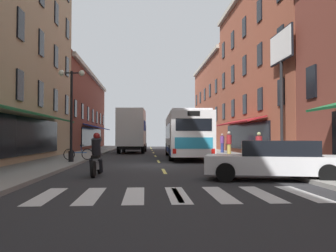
{
  "coord_description": "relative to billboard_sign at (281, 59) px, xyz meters",
  "views": [
    {
      "loc": [
        -0.84,
        -19.37,
        1.47
      ],
      "look_at": [
        0.57,
        2.66,
        2.17
      ],
      "focal_mm": 38.94,
      "sensor_mm": 36.0,
      "label": 1
    }
  ],
  "objects": [
    {
      "name": "ground_plane",
      "position": [
        -7.05,
        -1.13,
        -6.06
      ],
      "size": [
        34.8,
        80.0,
        0.1
      ],
      "primitive_type": "cube",
      "color": "#28282B"
    },
    {
      "name": "lane_centre_dashes",
      "position": [
        -7.05,
        -1.38,
        -6.0
      ],
      "size": [
        0.14,
        73.9,
        0.01
      ],
      "color": "#DBCC4C",
      "rests_on": "ground"
    },
    {
      "name": "crosswalk_near",
      "position": [
        -7.05,
        -11.13,
        -6.0
      ],
      "size": [
        7.1,
        2.8,
        0.01
      ],
      "color": "silver",
      "rests_on": "ground"
    },
    {
      "name": "sidewalk_left",
      "position": [
        -12.95,
        -1.13,
        -5.94
      ],
      "size": [
        3.0,
        80.0,
        0.14
      ],
      "primitive_type": "cube",
      "color": "gray",
      "rests_on": "ground"
    },
    {
      "name": "sidewalk_right",
      "position": [
        -1.15,
        -1.13,
        -5.94
      ],
      "size": [
        3.0,
        80.0,
        0.14
      ],
      "primitive_type": "cube",
      "color": "gray",
      "rests_on": "ground"
    },
    {
      "name": "billboard_sign",
      "position": [
        0.0,
        0.0,
        0.0
      ],
      "size": [
        0.4,
        3.33,
        7.54
      ],
      "color": "black",
      "rests_on": "sidewalk_right"
    },
    {
      "name": "transit_bus",
      "position": [
        -4.96,
        5.57,
        -4.33
      ],
      "size": [
        2.9,
        11.41,
        3.19
      ],
      "color": "white",
      "rests_on": "ground"
    },
    {
      "name": "box_truck",
      "position": [
        -9.07,
        14.51,
        -3.95
      ],
      "size": [
        2.73,
        7.68,
        4.06
      ],
      "color": "black",
      "rests_on": "ground"
    },
    {
      "name": "sedan_near",
      "position": [
        -9.02,
        25.15,
        -5.33
      ],
      "size": [
        2.06,
        4.39,
        1.32
      ],
      "color": "black",
      "rests_on": "ground"
    },
    {
      "name": "sedan_mid",
      "position": [
        -3.42,
        -8.2,
        -5.31
      ],
      "size": [
        4.9,
        2.92,
        1.37
      ],
      "color": "silver",
      "rests_on": "ground"
    },
    {
      "name": "motorcycle_rider",
      "position": [
        -9.74,
        -6.33,
        -5.3
      ],
      "size": [
        0.62,
        2.07,
        1.66
      ],
      "color": "black",
      "rests_on": "ground"
    },
    {
      "name": "bicycle_near",
      "position": [
        -11.84,
        1.53,
        -5.5
      ],
      "size": [
        1.71,
        0.48,
        0.91
      ],
      "color": "black",
      "rests_on": "sidewalk_left"
    },
    {
      "name": "pedestrian_near",
      "position": [
        -12.26,
        14.45,
        -5.0
      ],
      "size": [
        0.48,
        0.51,
        1.64
      ],
      "rotation": [
        0.0,
        0.0,
        0.65
      ],
      "color": "black",
      "rests_on": "sidewalk_left"
    },
    {
      "name": "pedestrian_mid",
      "position": [
        -1.41,
        -0.17,
        -5.03
      ],
      "size": [
        0.36,
        0.36,
        1.64
      ],
      "rotation": [
        0.0,
        0.0,
        5.31
      ],
      "color": "#B29947",
      "rests_on": "sidewalk_right"
    },
    {
      "name": "pedestrian_far",
      "position": [
        -1.05,
        11.35,
        -5.0
      ],
      "size": [
        0.36,
        0.36,
        1.69
      ],
      "rotation": [
        0.0,
        0.0,
        5.19
      ],
      "color": "navy",
      "rests_on": "sidewalk_right"
    },
    {
      "name": "pedestrian_rear",
      "position": [
        -1.84,
        5.35,
        -4.95
      ],
      "size": [
        0.36,
        0.36,
        1.77
      ],
      "rotation": [
        0.0,
        0.0,
        3.0
      ],
      "color": "#B29947",
      "rests_on": "sidewalk_right"
    },
    {
      "name": "street_lamp_twin",
      "position": [
        -11.93,
        -0.2,
        -3.06
      ],
      "size": [
        1.42,
        0.32,
        5.06
      ],
      "color": "black",
      "rests_on": "sidewalk_left"
    }
  ]
}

